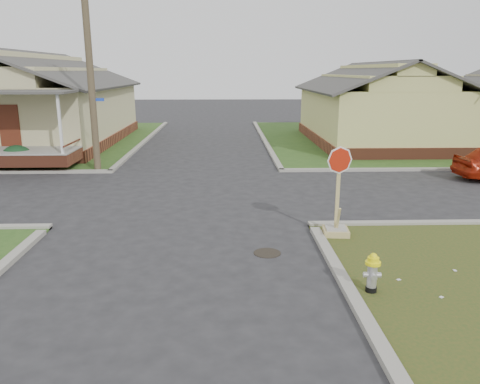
{
  "coord_description": "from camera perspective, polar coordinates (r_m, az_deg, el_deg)",
  "views": [
    {
      "loc": [
        1.25,
        -10.73,
        4.15
      ],
      "look_at": [
        1.61,
        1.0,
        1.1
      ],
      "focal_mm": 35.0,
      "sensor_mm": 36.0,
      "label": 1
    }
  ],
  "objects": [
    {
      "name": "ground",
      "position": [
        11.57,
        -7.87,
        -6.59
      ],
      "size": [
        120.0,
        120.0,
        0.0
      ],
      "primitive_type": "plane",
      "color": "#252527",
      "rests_on": "ground"
    },
    {
      "name": "curbs",
      "position": [
        16.32,
        -6.08,
        -0.24
      ],
      "size": [
        80.0,
        40.0,
        0.12
      ],
      "primitive_type": null,
      "color": "gray",
      "rests_on": "ground"
    },
    {
      "name": "manhole",
      "position": [
        11.08,
        3.34,
        -7.43
      ],
      "size": [
        0.64,
        0.64,
        0.01
      ],
      "primitive_type": "cylinder",
      "color": "black",
      "rests_on": "ground"
    },
    {
      "name": "corner_house",
      "position": [
        29.69,
        -24.38,
        9.7
      ],
      "size": [
        10.1,
        15.5,
        5.3
      ],
      "color": "brown",
      "rests_on": "ground"
    },
    {
      "name": "side_house_yellow",
      "position": [
        28.67,
        16.29,
        10.09
      ],
      "size": [
        7.6,
        11.6,
        4.7
      ],
      "color": "brown",
      "rests_on": "ground"
    },
    {
      "name": "utility_pole",
      "position": [
        20.38,
        -17.92,
        15.34
      ],
      "size": [
        1.8,
        0.28,
        9.0
      ],
      "color": "#463928",
      "rests_on": "ground"
    },
    {
      "name": "fire_hydrant",
      "position": [
        9.33,
        15.84,
        -9.2
      ],
      "size": [
        0.29,
        0.29,
        0.78
      ],
      "rotation": [
        0.0,
        0.0,
        -0.1
      ],
      "color": "black",
      "rests_on": "ground"
    },
    {
      "name": "stop_sign",
      "position": [
        12.23,
        11.68,
        -2.88
      ],
      "size": [
        0.65,
        0.64,
        2.31
      ],
      "rotation": [
        0.0,
        0.0,
        -0.09
      ],
      "color": "tan",
      "rests_on": "ground"
    },
    {
      "name": "hedge_right",
      "position": [
        22.3,
        -25.52,
        3.92
      ],
      "size": [
        1.36,
        1.12,
        1.04
      ],
      "primitive_type": "ellipsoid",
      "color": "#13351B",
      "rests_on": "verge_far_left"
    }
  ]
}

